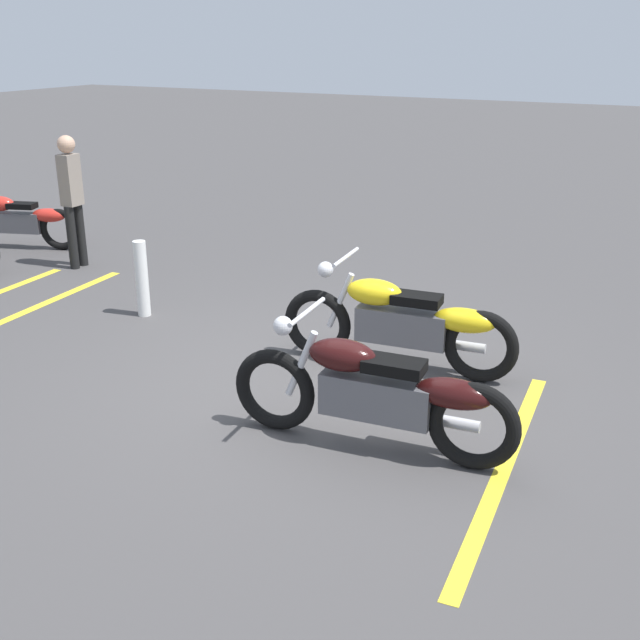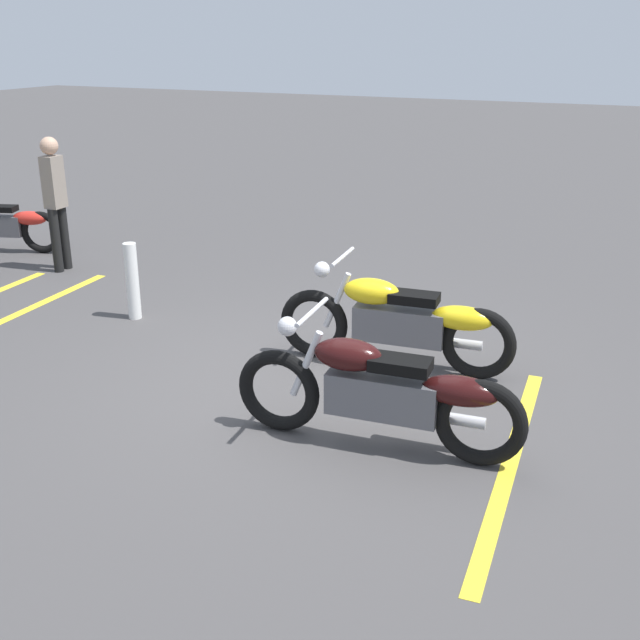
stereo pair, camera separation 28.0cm
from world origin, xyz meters
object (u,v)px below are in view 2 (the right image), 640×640
motorcycle_bright_foreground (400,321)px  motorcycle_dark_foreground (383,392)px  bollard_post (132,281)px  bystander_near_row (55,197)px

motorcycle_bright_foreground → motorcycle_dark_foreground: size_ratio=1.00×
bollard_post → bystander_near_row: bearing=-29.0°
motorcycle_dark_foreground → bystander_near_row: size_ratio=1.30×
motorcycle_bright_foreground → bollard_post: (3.07, -0.07, -0.04)m
motorcycle_dark_foreground → bollard_post: 3.77m
bystander_near_row → bollard_post: size_ratio=2.04×
motorcycle_bright_foreground → bollard_post: size_ratio=2.65×
bystander_near_row → bollard_post: bearing=148.4°
bystander_near_row → bollard_post: 2.34m
motorcycle_bright_foreground → bollard_post: bearing=-6.6°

